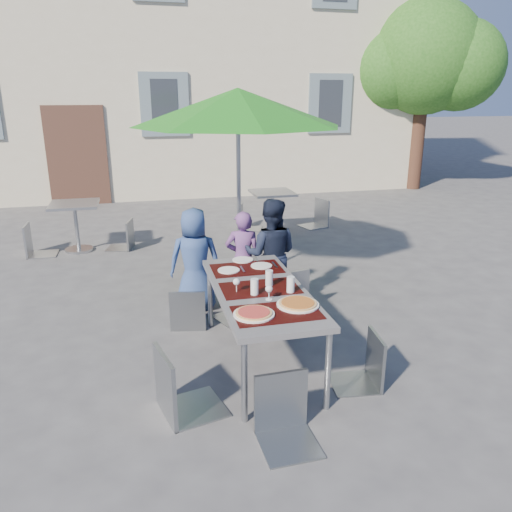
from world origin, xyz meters
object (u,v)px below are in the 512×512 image
object	(u,v)px
child_2	(271,254)
chair_2	(288,264)
chair_1	(242,273)
cafe_table_1	(272,204)
pizza_near_left	(254,313)
bg_chair_r_1	(318,196)
bg_chair_l_1	(246,202)
patio_umbrella	(238,109)
bg_chair_l_0	(32,221)
child_1	(243,259)
chair_0	(187,285)
chair_5	(286,373)
child_0	(195,260)
chair_3	(177,343)
bg_chair_r_0	(123,217)
chair_4	(367,331)
dining_table	(260,294)
cafe_table_0	(76,217)
pizza_near_right	(298,304)

from	to	relation	value
child_2	chair_2	distance (m)	0.25
chair_1	cafe_table_1	xyz separation A→B (m)	(1.30, 3.45, -0.04)
pizza_near_left	bg_chair_r_1	distance (m)	5.83
chair_2	bg_chair_l_1	xyz separation A→B (m)	(0.35, 3.76, -0.07)
pizza_near_left	patio_umbrella	world-z (taller)	patio_umbrella
pizza_near_left	bg_chair_l_0	xyz separation A→B (m)	(-2.45, 4.58, -0.21)
pizza_near_left	child_1	bearing A→B (deg)	80.29
chair_0	bg_chair_r_1	size ratio (longest dim) A/B	0.87
chair_5	bg_chair_r_1	bearing A→B (deg)	67.42
child_0	bg_chair_l_1	size ratio (longest dim) A/B	1.37
chair_3	bg_chair_r_1	distance (m)	6.20
child_0	bg_chair_l_0	distance (m)	3.45
child_0	bg_chair_r_0	size ratio (longest dim) A/B	1.35
chair_4	bg_chair_r_0	xyz separation A→B (m)	(-2.06, 4.66, 0.01)
dining_table	cafe_table_0	xyz separation A→B (m)	(-2.00, 4.11, -0.14)
chair_0	chair_1	xyz separation A→B (m)	(0.60, -0.01, 0.09)
bg_chair_r_0	bg_chair_l_1	size ratio (longest dim) A/B	1.01
pizza_near_right	cafe_table_0	bearing A→B (deg)	115.86
child_0	chair_3	bearing A→B (deg)	86.51
bg_chair_r_0	chair_5	bearing A→B (deg)	-77.23
child_1	chair_2	size ratio (longest dim) A/B	1.15
cafe_table_1	chair_3	bearing A→B (deg)	-113.30
chair_4	cafe_table_1	xyz separation A→B (m)	(0.53, 4.94, 0.03)
pizza_near_left	cafe_table_1	world-z (taller)	pizza_near_left
pizza_near_left	cafe_table_1	xyz separation A→B (m)	(1.52, 4.89, -0.22)
chair_5	patio_umbrella	world-z (taller)	patio_umbrella
dining_table	chair_2	xyz separation A→B (m)	(0.59, 1.04, -0.11)
child_2	chair_3	world-z (taller)	child_2
chair_1	bg_chair_r_1	size ratio (longest dim) A/B	1.01
child_1	child_2	xyz separation A→B (m)	(0.30, -0.15, 0.08)
chair_3	chair_4	bearing A→B (deg)	1.67
child_0	pizza_near_left	bearing A→B (deg)	104.56
child_1	chair_4	distance (m)	2.08
child_2	chair_5	bearing A→B (deg)	97.58
child_0	child_2	size ratio (longest dim) A/B	0.92
chair_4	bg_chair_r_1	size ratio (longest dim) A/B	0.90
dining_table	child_2	world-z (taller)	child_2
bg_chair_r_0	chair_4	bearing A→B (deg)	-66.11
dining_table	pizza_near_right	distance (m)	0.51
chair_1	bg_chair_r_0	xyz separation A→B (m)	(-1.29, 3.18, -0.06)
chair_3	bg_chair_l_0	bearing A→B (deg)	111.24
pizza_near_left	chair_3	world-z (taller)	chair_3
chair_2	dining_table	bearing A→B (deg)	-119.70
pizza_near_left	bg_chair_l_0	world-z (taller)	bg_chair_l_0
child_2	bg_chair_l_1	bearing A→B (deg)	-77.68
bg_chair_l_0	chair_0	bearing A→B (deg)	-56.70
pizza_near_left	child_1	distance (m)	1.96
bg_chair_r_1	child_1	bearing A→B (deg)	-123.36
child_1	child_0	bearing A→B (deg)	11.73
chair_3	bg_chair_l_1	world-z (taller)	chair_3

